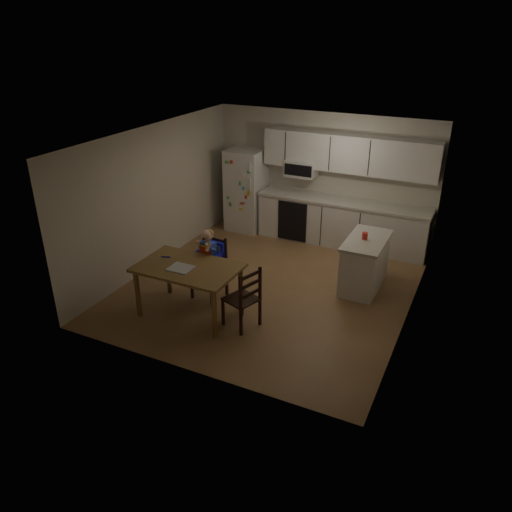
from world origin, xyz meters
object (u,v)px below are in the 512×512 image
Objects in this scene: refrigerator at (246,190)px; chair_side at (246,295)px; dining_table at (188,273)px; chair_booster at (210,256)px; red_cup at (365,236)px; kitchen_island at (365,263)px.

refrigerator is 1.79× the size of chair_side.
dining_table is 0.62m from chair_booster.
red_cup is at bearing 39.61° from chair_booster.
refrigerator is at bearing -134.05° from chair_side.
refrigerator is 1.45× the size of chair_booster.
dining_table is 1.28× the size of chair_booster.
kitchen_island is at bearing 19.97° from red_cup.
kitchen_island is 1.00× the size of chair_booster.
red_cup is 0.08× the size of dining_table.
red_cup is at bearing -27.34° from refrigerator.
red_cup is (-0.04, -0.01, 0.49)m from kitchen_island.
kitchen_island is 2.30m from chair_side.
chair_booster is (0.81, -2.85, -0.14)m from refrigerator.
kitchen_island is at bearing 167.54° from chair_side.
refrigerator reaches higher than chair_side.
chair_side is at bearing -121.64° from kitchen_island.
refrigerator is 1.45× the size of kitchen_island.
red_cup is 2.30m from chair_side.
refrigerator is at bearing 152.66° from red_cup.
red_cup reaches higher than chair_side.
red_cup is 2.51m from chair_booster.
refrigerator reaches higher than kitchen_island.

